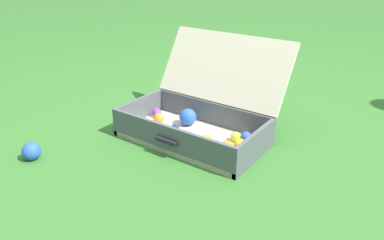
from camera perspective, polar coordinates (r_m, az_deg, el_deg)
name	(u,v)px	position (r m, az deg, el deg)	size (l,w,h in m)	color
ground_plane	(196,149)	(1.67, 0.64, -4.44)	(16.00, 16.00, 0.00)	#336B28
open_suitcase	(201,115)	(1.75, 1.38, 0.80)	(0.67, 0.57, 0.44)	beige
stray_ball_on_grass	(31,151)	(1.71, -23.31, -4.39)	(0.08, 0.08, 0.08)	blue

